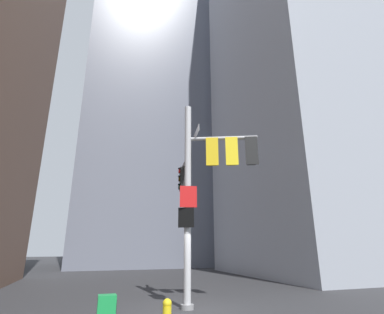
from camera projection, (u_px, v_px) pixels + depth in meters
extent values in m
plane|color=#2D2D30|center=(187.00, 309.00, 9.99)|extent=(120.00, 120.00, 0.00)
cube|color=#9399A3|center=(303.00, 57.00, 28.11)|extent=(13.61, 13.61, 39.02)
cube|color=slate|center=(146.00, 74.00, 41.09)|extent=(14.66, 14.66, 50.46)
cylinder|color=#B2B2B5|center=(188.00, 198.00, 11.11)|extent=(0.26, 0.26, 7.64)
cylinder|color=gray|center=(187.00, 307.00, 10.01)|extent=(0.46, 0.46, 0.16)
cylinder|color=#B2B2B5|center=(222.00, 138.00, 11.70)|extent=(2.61, 1.20, 0.14)
cylinder|color=#B2B2B5|center=(184.00, 166.00, 12.65)|extent=(0.49, 2.29, 0.14)
cube|color=gold|center=(212.00, 151.00, 11.38)|extent=(0.45, 0.21, 1.14)
cube|color=gold|center=(212.00, 153.00, 11.56)|extent=(0.44, 0.44, 1.00)
cylinder|color=#360605|center=(212.00, 146.00, 11.85)|extent=(0.21, 0.13, 0.20)
cube|color=black|center=(212.00, 143.00, 11.89)|extent=(0.23, 0.15, 0.02)
cylinder|color=yellow|center=(212.00, 154.00, 11.75)|extent=(0.21, 0.13, 0.20)
cube|color=black|center=(212.00, 151.00, 11.79)|extent=(0.23, 0.15, 0.02)
cylinder|color=#06311C|center=(212.00, 163.00, 11.65)|extent=(0.21, 0.13, 0.20)
cube|color=black|center=(212.00, 160.00, 11.69)|extent=(0.23, 0.15, 0.02)
cube|color=yellow|center=(232.00, 151.00, 11.32)|extent=(0.45, 0.21, 1.14)
cube|color=yellow|center=(232.00, 152.00, 11.50)|extent=(0.44, 0.44, 1.00)
cylinder|color=red|center=(231.00, 146.00, 11.80)|extent=(0.21, 0.13, 0.20)
cube|color=black|center=(231.00, 143.00, 11.84)|extent=(0.23, 0.15, 0.02)
cylinder|color=#3C2C06|center=(231.00, 154.00, 11.69)|extent=(0.21, 0.13, 0.20)
cube|color=black|center=(231.00, 151.00, 11.73)|extent=(0.23, 0.15, 0.02)
cylinder|color=#06311C|center=(232.00, 162.00, 11.59)|extent=(0.21, 0.13, 0.20)
cube|color=black|center=(232.00, 159.00, 11.63)|extent=(0.23, 0.15, 0.02)
cube|color=black|center=(252.00, 150.00, 11.26)|extent=(0.45, 0.21, 1.14)
cube|color=black|center=(251.00, 152.00, 11.44)|extent=(0.44, 0.44, 1.00)
cylinder|color=#360605|center=(250.00, 145.00, 11.74)|extent=(0.21, 0.13, 0.20)
cube|color=black|center=(250.00, 142.00, 11.78)|extent=(0.23, 0.15, 0.02)
cylinder|color=#3C2C06|center=(251.00, 153.00, 11.64)|extent=(0.21, 0.13, 0.20)
cube|color=black|center=(250.00, 151.00, 11.68)|extent=(0.23, 0.15, 0.02)
cylinder|color=#19C672|center=(251.00, 162.00, 11.53)|extent=(0.21, 0.13, 0.20)
cube|color=black|center=(251.00, 159.00, 11.57)|extent=(0.23, 0.15, 0.02)
cube|color=black|center=(188.00, 179.00, 12.51)|extent=(0.10, 0.48, 1.14)
cube|color=black|center=(184.00, 179.00, 12.48)|extent=(0.39, 0.39, 1.00)
cylinder|color=red|center=(179.00, 171.00, 12.55)|extent=(0.09, 0.21, 0.20)
cube|color=black|center=(179.00, 168.00, 12.58)|extent=(0.10, 0.23, 0.02)
cylinder|color=#3C2C06|center=(179.00, 179.00, 12.45)|extent=(0.09, 0.21, 0.20)
cube|color=black|center=(179.00, 176.00, 12.48)|extent=(0.10, 0.23, 0.02)
cylinder|color=#06311C|center=(179.00, 187.00, 12.34)|extent=(0.09, 0.21, 0.20)
cube|color=black|center=(179.00, 184.00, 12.38)|extent=(0.10, 0.23, 0.02)
cube|color=white|center=(196.00, 133.00, 11.94)|extent=(0.22, 1.22, 0.28)
cube|color=#19479E|center=(196.00, 133.00, 11.94)|extent=(0.21, 1.18, 0.24)
cube|color=red|center=(188.00, 197.00, 10.91)|extent=(0.63, 0.13, 0.80)
cube|color=white|center=(188.00, 197.00, 10.91)|extent=(0.59, 0.12, 0.76)
cube|color=black|center=(186.00, 217.00, 10.69)|extent=(0.52, 0.33, 0.72)
cube|color=white|center=(186.00, 217.00, 10.69)|extent=(0.48, 0.31, 0.68)
sphere|color=yellow|center=(167.00, 303.00, 7.43)|extent=(0.23, 0.23, 0.23)
cube|color=black|center=(116.00, 306.00, 7.27)|extent=(0.01, 0.29, 0.33)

